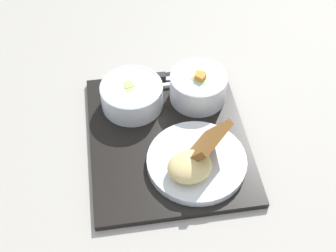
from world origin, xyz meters
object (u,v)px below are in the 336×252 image
object	(u,v)px
plate_main	(196,160)
spoon	(171,85)
bowl_salad	(198,86)
knife	(158,78)
bowl_soup	(132,94)

from	to	relation	value
plate_main	spoon	distance (m)	0.22
bowl_salad	plate_main	size ratio (longest dim) A/B	0.63
plate_main	knife	distance (m)	0.25
spoon	knife	bearing A→B (deg)	135.32
bowl_salad	spoon	distance (m)	0.07
bowl_salad	spoon	bearing A→B (deg)	-124.56
bowl_salad	spoon	world-z (taller)	bowl_salad
bowl_soup	knife	distance (m)	0.10
bowl_salad	plate_main	bearing A→B (deg)	-6.97
bowl_salad	knife	distance (m)	0.11
bowl_soup	spoon	distance (m)	0.10
bowl_soup	knife	size ratio (longest dim) A/B	0.82
bowl_soup	spoon	xyz separation A→B (m)	(-0.05, 0.09, -0.03)
knife	plate_main	bearing A→B (deg)	-78.74
plate_main	spoon	xyz separation A→B (m)	(-0.22, -0.03, -0.01)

